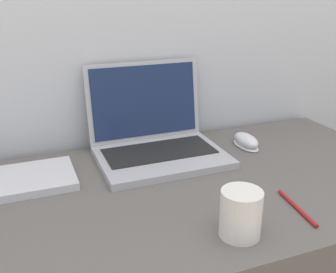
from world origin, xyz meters
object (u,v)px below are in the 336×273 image
object	(u,v)px
laptop	(155,136)
computer_mouse	(246,141)
drink_cup	(241,213)
pen	(297,207)

from	to	relation	value
laptop	computer_mouse	bearing A→B (deg)	-9.64
laptop	computer_mouse	distance (m)	0.29
drink_cup	pen	distance (m)	0.18
computer_mouse	pen	size ratio (longest dim) A/B	0.74
laptop	computer_mouse	size ratio (longest dim) A/B	3.13
computer_mouse	pen	world-z (taller)	computer_mouse
drink_cup	laptop	bearing A→B (deg)	92.29
laptop	computer_mouse	world-z (taller)	laptop
laptop	pen	xyz separation A→B (m)	(0.19, -0.41, -0.05)
drink_cup	computer_mouse	size ratio (longest dim) A/B	0.86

